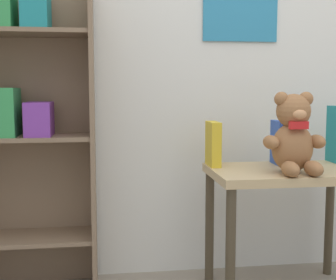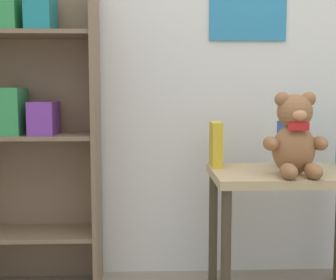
{
  "view_description": "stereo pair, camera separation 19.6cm",
  "coord_description": "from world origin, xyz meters",
  "px_view_note": "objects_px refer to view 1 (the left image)",
  "views": [
    {
      "loc": [
        -0.53,
        -0.95,
        0.9
      ],
      "look_at": [
        -0.26,
        0.98,
        0.68
      ],
      "focal_mm": 50.0,
      "sensor_mm": 36.0,
      "label": 1
    },
    {
      "loc": [
        -0.34,
        -0.97,
        0.9
      ],
      "look_at": [
        -0.26,
        0.98,
        0.68
      ],
      "focal_mm": 50.0,
      "sensor_mm": 36.0,
      "label": 2
    }
  ],
  "objects_px": {
    "teddy_bear": "(294,136)",
    "book_standing_yellow": "(213,144)",
    "bookshelf_side": "(24,118)",
    "book_standing_blue": "(277,143)",
    "display_table": "(286,189)"
  },
  "relations": [
    {
      "from": "teddy_bear",
      "to": "book_standing_yellow",
      "type": "bearing_deg",
      "value": 143.47
    },
    {
      "from": "bookshelf_side",
      "to": "book_standing_yellow",
      "type": "distance_m",
      "value": 0.83
    },
    {
      "from": "book_standing_blue",
      "to": "bookshelf_side",
      "type": "bearing_deg",
      "value": 178.36
    },
    {
      "from": "bookshelf_side",
      "to": "teddy_bear",
      "type": "height_order",
      "value": "bookshelf_side"
    },
    {
      "from": "display_table",
      "to": "bookshelf_side",
      "type": "bearing_deg",
      "value": 169.76
    },
    {
      "from": "display_table",
      "to": "book_standing_yellow",
      "type": "bearing_deg",
      "value": 157.1
    },
    {
      "from": "book_standing_blue",
      "to": "display_table",
      "type": "bearing_deg",
      "value": -87.69
    },
    {
      "from": "bookshelf_side",
      "to": "book_standing_blue",
      "type": "xyz_separation_m",
      "value": [
        1.12,
        -0.08,
        -0.12
      ]
    },
    {
      "from": "display_table",
      "to": "book_standing_yellow",
      "type": "distance_m",
      "value": 0.37
    },
    {
      "from": "teddy_bear",
      "to": "book_standing_yellow",
      "type": "height_order",
      "value": "teddy_bear"
    },
    {
      "from": "teddy_bear",
      "to": "display_table",
      "type": "bearing_deg",
      "value": 82.93
    },
    {
      "from": "display_table",
      "to": "book_standing_blue",
      "type": "bearing_deg",
      "value": 90.0
    },
    {
      "from": "bookshelf_side",
      "to": "teddy_bear",
      "type": "relative_size",
      "value": 4.18
    },
    {
      "from": "display_table",
      "to": "teddy_bear",
      "type": "xyz_separation_m",
      "value": [
        -0.01,
        -0.09,
        0.24
      ]
    },
    {
      "from": "teddy_bear",
      "to": "book_standing_yellow",
      "type": "distance_m",
      "value": 0.36
    }
  ]
}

